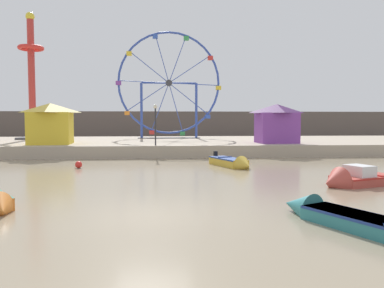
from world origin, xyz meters
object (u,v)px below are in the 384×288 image
Objects in this scene: motorboat_faded_red at (353,180)px; motorboat_mustard_yellow at (233,163)px; carnival_booth_yellow_awning at (51,123)px; motorboat_teal_painted at (347,218)px; carnival_booth_purple_stall at (277,123)px; mooring_buoy_orange at (79,165)px; promenade_lamp_near at (155,118)px; ferris_wheel_blue_frame at (169,85)px; drop_tower_red_tower at (32,77)px.

motorboat_mustard_yellow is at bearing -79.42° from motorboat_faded_red.
motorboat_mustard_yellow is 16.86m from carnival_booth_yellow_awning.
motorboat_teal_painted is 1.45× the size of carnival_booth_purple_stall.
mooring_buoy_orange is at bearing -47.58° from motorboat_faded_red.
carnival_booth_yellow_awning is 9.25m from promenade_lamp_near.
carnival_booth_yellow_awning is (-14.88, 22.73, 2.58)m from motorboat_teal_painted.
ferris_wheel_blue_frame reaches higher than motorboat_mustard_yellow.
drop_tower_red_tower is at bearing 116.49° from mooring_buoy_orange.
motorboat_mustard_yellow reaches higher than motorboat_teal_painted.
mooring_buoy_orange is (-4.75, -6.40, -2.99)m from promenade_lamp_near.
carnival_booth_purple_stall reaches higher than motorboat_teal_painted.
carnival_booth_purple_stall reaches higher than promenade_lamp_near.
mooring_buoy_orange is (-15.47, -8.73, -2.58)m from carnival_booth_purple_stall.
motorboat_teal_painted is at bearing -103.99° from carnival_booth_purple_stall.
promenade_lamp_near reaches higher than motorboat_faded_red.
drop_tower_red_tower is 3.31× the size of carnival_booth_yellow_awning.
carnival_booth_yellow_awning is (4.27, -8.33, -4.76)m from drop_tower_red_tower.
ferris_wheel_blue_frame is 27.03× the size of mooring_buoy_orange.
drop_tower_red_tower is 17.51m from promenade_lamp_near.
motorboat_faded_red is at bearing -46.67° from carnival_booth_yellow_awning.
drop_tower_red_tower reaches higher than carnival_booth_yellow_awning.
ferris_wheel_blue_frame is 20.39m from mooring_buoy_orange.
mooring_buoy_orange is (4.21, -8.68, -2.59)m from carnival_booth_yellow_awning.
carnival_booth_yellow_awning reaches higher than motorboat_faded_red.
mooring_buoy_orange is at bearing -69.46° from carnival_booth_yellow_awning.
drop_tower_red_tower is 10.50m from carnival_booth_yellow_awning.
carnival_booth_yellow_awning is 1.22× the size of promenade_lamp_near.
motorboat_teal_painted is at bearing 41.76° from motorboat_faded_red.
ferris_wheel_blue_frame is (-3.91, 18.44, 6.69)m from motorboat_mustard_yellow.
motorboat_faded_red is 16.10m from mooring_buoy_orange.
motorboat_teal_painted is 1.67× the size of promenade_lamp_near.
motorboat_teal_painted is 17.64m from mooring_buoy_orange.
motorboat_faded_red is 0.32× the size of drop_tower_red_tower.
motorboat_mustard_yellow is 20.00m from ferris_wheel_blue_frame.
carnival_booth_purple_stall is at bearing -37.61° from motorboat_teal_painted.
promenade_lamp_near is at bearing -169.82° from carnival_booth_purple_stall.
mooring_buoy_orange is (-6.01, -18.28, -6.75)m from ferris_wheel_blue_frame.
carnival_booth_purple_stall is at bearing -114.07° from motorboat_faded_red.
promenade_lamp_near reaches higher than mooring_buoy_orange.
carnival_booth_yellow_awning is (-14.13, 8.84, 2.52)m from motorboat_mustard_yellow.
motorboat_teal_painted is at bearing -62.10° from carnival_booth_yellow_awning.
ferris_wheel_blue_frame is 0.89× the size of drop_tower_red_tower.
promenade_lamp_near reaches higher than motorboat_mustard_yellow.
motorboat_faded_red reaches higher than motorboat_mustard_yellow.
carnival_booth_purple_stall reaches higher than mooring_buoy_orange.
motorboat_faded_red is at bearing -96.50° from carnival_booth_purple_stall.
motorboat_mustard_yellow is 1.09× the size of carnival_booth_yellow_awning.
carnival_booth_purple_stall is at bearing 29.44° from mooring_buoy_orange.
motorboat_teal_painted is 7.41m from motorboat_faded_red.
drop_tower_red_tower is (-14.49, -1.27, 0.60)m from ferris_wheel_blue_frame.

